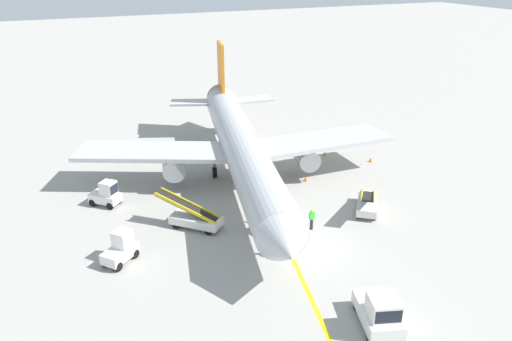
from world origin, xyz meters
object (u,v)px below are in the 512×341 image
object	(u,v)px
baggage_tug_near_wing	(106,195)
belt_loader_aft_hold	(367,202)
airliner	(241,146)
safety_cone_wingtip_left	(242,182)
safety_cone_nose_right	(371,160)
ground_crew_marshaller	(312,218)
belt_loader_forward_hold	(195,218)
safety_cone_wingtip_right	(325,153)
baggage_cart_loaded	(272,228)
safety_cone_nose_left	(306,179)
pushback_tug	(380,312)
baggage_tug_by_cargo_door	(121,249)

from	to	relation	value
baggage_tug_near_wing	belt_loader_aft_hold	xyz separation A→B (m)	(18.51, -9.36, -0.15)
airliner	safety_cone_wingtip_left	bearing A→B (deg)	-103.25
airliner	safety_cone_nose_right	distance (m)	13.71
airliner	safety_cone_wingtip_left	size ratio (longest dim) A/B	79.53
ground_crew_marshaller	safety_cone_wingtip_left	xyz separation A→B (m)	(-1.69, 9.22, -0.69)
belt_loader_forward_hold	safety_cone_wingtip_right	size ratio (longest dim) A/B	10.10
safety_cone_wingtip_left	baggage_cart_loaded	bearing A→B (deg)	-98.16
belt_loader_aft_hold	ground_crew_marshaller	xyz separation A→B (m)	(-5.37, -0.68, 0.13)
belt_loader_aft_hold	baggage_cart_loaded	distance (m)	8.30
safety_cone_nose_left	safety_cone_wingtip_right	size ratio (longest dim) A/B	1.00
pushback_tug	safety_cone_wingtip_left	xyz separation A→B (m)	(0.24, 19.89, -0.77)
baggage_tug_near_wing	ground_crew_marshaller	size ratio (longest dim) A/B	1.54
baggage_tug_by_cargo_door	belt_loader_forward_hold	xyz separation A→B (m)	(5.73, 2.31, -0.15)
safety_cone_nose_left	safety_cone_wingtip_left	world-z (taller)	same
safety_cone_nose_right	safety_cone_wingtip_right	bearing A→B (deg)	134.48
baggage_tug_near_wing	safety_cone_wingtip_left	bearing A→B (deg)	-4.06
safety_cone_nose_left	safety_cone_nose_right	world-z (taller)	same
belt_loader_forward_hold	safety_cone_nose_left	xyz separation A→B (m)	(11.54, 3.92, -0.56)
baggage_tug_near_wing	safety_cone_wingtip_right	bearing A→B (deg)	6.04
baggage_tug_near_wing	baggage_cart_loaded	size ratio (longest dim) A/B	0.69
baggage_cart_loaded	safety_cone_nose_left	size ratio (longest dim) A/B	8.66
safety_cone_wingtip_left	ground_crew_marshaller	bearing A→B (deg)	-79.65
baggage_cart_loaded	safety_cone_wingtip_left	world-z (taller)	baggage_cart_loaded
pushback_tug	baggage_tug_near_wing	distance (m)	23.54
safety_cone_nose_right	airliner	bearing A→B (deg)	176.55
belt_loader_forward_hold	safety_cone_nose_left	bearing A→B (deg)	18.75
baggage_tug_by_cargo_door	ground_crew_marshaller	distance (m)	13.56
pushback_tug	ground_crew_marshaller	world-z (taller)	pushback_tug
airliner	ground_crew_marshaller	world-z (taller)	airliner
belt_loader_forward_hold	ground_crew_marshaller	world-z (taller)	belt_loader_forward_hold
belt_loader_forward_hold	belt_loader_aft_hold	world-z (taller)	same
baggage_tug_by_cargo_door	belt_loader_forward_hold	distance (m)	6.18
safety_cone_nose_left	baggage_tug_by_cargo_door	bearing A→B (deg)	-160.18
baggage_tug_by_cargo_door	baggage_cart_loaded	world-z (taller)	baggage_tug_by_cargo_door
belt_loader_forward_hold	safety_cone_wingtip_right	xyz separation A→B (m)	(16.30, 8.59, -0.56)
safety_cone_nose_left	belt_loader_aft_hold	bearing A→B (deg)	-77.14
belt_loader_aft_hold	baggage_tug_by_cargo_door	bearing A→B (deg)	177.71
pushback_tug	safety_cone_nose_right	distance (m)	24.02
safety_cone_nose_right	safety_cone_wingtip_left	xyz separation A→B (m)	(-13.45, 0.17, 0.00)
belt_loader_aft_hold	baggage_cart_loaded	bearing A→B (deg)	-179.78
airliner	baggage_tug_near_wing	size ratio (longest dim) A/B	13.35
pushback_tug	ground_crew_marshaller	bearing A→B (deg)	79.78
baggage_tug_by_cargo_door	ground_crew_marshaller	bearing A→B (deg)	-6.05
belt_loader_forward_hold	safety_cone_nose_right	xyz separation A→B (m)	(19.52, 5.31, -0.56)
baggage_cart_loaded	safety_cone_nose_right	distance (m)	16.92
pushback_tug	belt_loader_forward_hold	xyz separation A→B (m)	(-5.83, 14.40, -0.22)
pushback_tug	belt_loader_aft_hold	bearing A→B (deg)	57.24
baggage_tug_near_wing	baggage_tug_by_cargo_door	xyz separation A→B (m)	(-0.35, -8.61, 0.00)
airliner	belt_loader_aft_hold	world-z (taller)	airliner
belt_loader_forward_hold	safety_cone_wingtip_right	bearing A→B (deg)	27.79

